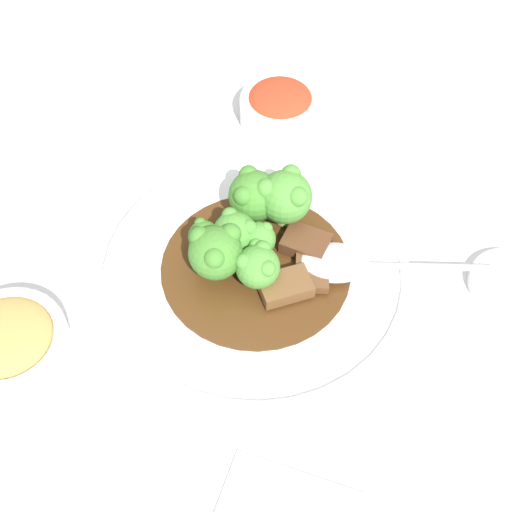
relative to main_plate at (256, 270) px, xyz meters
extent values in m
plane|color=silver|center=(0.00, 0.00, -0.01)|extent=(4.00, 4.00, 0.00)
cylinder|color=white|center=(0.00, 0.00, 0.00)|extent=(0.31, 0.31, 0.01)
torus|color=white|center=(0.00, 0.00, 0.00)|extent=(0.31, 0.31, 0.01)
cylinder|color=#4C2D14|center=(0.00, 0.00, 0.00)|extent=(0.19, 0.19, 0.00)
cube|color=brown|center=(0.03, -0.03, 0.02)|extent=(0.06, 0.05, 0.01)
cube|color=#56331E|center=(0.05, 0.03, 0.02)|extent=(0.05, 0.04, 0.01)
cube|color=brown|center=(0.06, 0.00, 0.01)|extent=(0.04, 0.05, 0.01)
cylinder|color=#7FA84C|center=(-0.02, 0.02, 0.01)|extent=(0.01, 0.01, 0.01)
sphere|color=#4C8E38|center=(-0.02, 0.02, 0.03)|extent=(0.04, 0.04, 0.04)
sphere|color=#4C8E38|center=(-0.01, 0.02, 0.05)|extent=(0.02, 0.02, 0.02)
sphere|color=#4C8E38|center=(-0.03, 0.03, 0.05)|extent=(0.02, 0.02, 0.02)
sphere|color=#4C8E38|center=(-0.03, 0.00, 0.05)|extent=(0.02, 0.02, 0.02)
cylinder|color=#7FA84C|center=(0.00, 0.01, 0.01)|extent=(0.01, 0.01, 0.01)
sphere|color=#4C8E38|center=(0.00, 0.01, 0.03)|extent=(0.03, 0.03, 0.03)
sphere|color=#4C8E38|center=(0.01, 0.02, 0.04)|extent=(0.01, 0.01, 0.01)
sphere|color=#4C8E38|center=(-0.01, 0.02, 0.04)|extent=(0.01, 0.01, 0.01)
sphere|color=#4C8E38|center=(0.00, 0.00, 0.04)|extent=(0.01, 0.01, 0.01)
cylinder|color=#8EB756|center=(0.01, -0.02, 0.01)|extent=(0.01, 0.01, 0.01)
sphere|color=#4C8E38|center=(0.01, -0.02, 0.03)|extent=(0.04, 0.04, 0.04)
sphere|color=#4C8E38|center=(0.01, -0.01, 0.05)|extent=(0.02, 0.02, 0.02)
sphere|color=#4C8E38|center=(-0.01, -0.02, 0.05)|extent=(0.02, 0.02, 0.02)
sphere|color=#4C8E38|center=(0.02, -0.03, 0.05)|extent=(0.02, 0.02, 0.02)
cylinder|color=#7FA84C|center=(-0.01, 0.06, 0.02)|extent=(0.02, 0.02, 0.01)
sphere|color=#427F2D|center=(-0.01, 0.06, 0.04)|extent=(0.05, 0.05, 0.05)
sphere|color=#427F2D|center=(-0.02, 0.08, 0.06)|extent=(0.02, 0.02, 0.02)
sphere|color=#427F2D|center=(-0.02, 0.05, 0.06)|extent=(0.02, 0.02, 0.02)
sphere|color=#427F2D|center=(0.00, 0.06, 0.06)|extent=(0.02, 0.02, 0.02)
cylinder|color=#8EB756|center=(-0.04, -0.01, 0.01)|extent=(0.02, 0.02, 0.01)
sphere|color=#427F2D|center=(-0.04, -0.01, 0.04)|extent=(0.05, 0.05, 0.05)
sphere|color=#427F2D|center=(-0.05, -0.01, 0.05)|extent=(0.02, 0.02, 0.02)
sphere|color=#427F2D|center=(-0.03, -0.03, 0.05)|extent=(0.02, 0.02, 0.02)
sphere|color=#427F2D|center=(-0.02, 0.00, 0.05)|extent=(0.02, 0.02, 0.02)
cylinder|color=#8EB756|center=(0.02, 0.06, 0.02)|extent=(0.02, 0.02, 0.02)
sphere|color=#4C8E38|center=(0.02, 0.06, 0.05)|extent=(0.06, 0.06, 0.06)
sphere|color=#4C8E38|center=(0.00, 0.06, 0.06)|extent=(0.02, 0.02, 0.02)
sphere|color=#4C8E38|center=(0.03, 0.05, 0.06)|extent=(0.02, 0.02, 0.02)
sphere|color=#4C8E38|center=(0.02, 0.08, 0.06)|extent=(0.02, 0.02, 0.02)
cylinder|color=#7FA84C|center=(-0.05, 0.01, 0.01)|extent=(0.01, 0.01, 0.01)
sphere|color=#427F2D|center=(-0.05, 0.01, 0.03)|extent=(0.03, 0.03, 0.03)
sphere|color=#427F2D|center=(-0.06, 0.00, 0.04)|extent=(0.01, 0.01, 0.01)
sphere|color=#427F2D|center=(-0.04, 0.01, 0.04)|extent=(0.01, 0.01, 0.01)
sphere|color=#427F2D|center=(-0.06, 0.02, 0.04)|extent=(0.01, 0.01, 0.01)
ellipsoid|color=#B7B7BC|center=(0.08, 0.01, 0.02)|extent=(0.08, 0.06, 0.01)
cylinder|color=#B7B7BC|center=(0.18, 0.03, 0.01)|extent=(0.13, 0.03, 0.01)
cylinder|color=white|center=(-0.01, 0.23, -0.01)|extent=(0.05, 0.05, 0.01)
cylinder|color=white|center=(-0.01, 0.23, 0.01)|extent=(0.10, 0.10, 0.03)
torus|color=white|center=(-0.01, 0.23, 0.02)|extent=(0.10, 0.10, 0.01)
ellipsoid|color=red|center=(-0.01, 0.23, 0.03)|extent=(0.07, 0.07, 0.02)
cylinder|color=white|center=(-0.21, -0.13, -0.01)|extent=(0.06, 0.06, 0.01)
cylinder|color=white|center=(-0.21, -0.13, 0.01)|extent=(0.11, 0.11, 0.03)
torus|color=white|center=(-0.21, -0.13, 0.02)|extent=(0.11, 0.11, 0.01)
ellipsoid|color=tan|center=(-0.21, -0.13, 0.02)|extent=(0.09, 0.09, 0.02)
cylinder|color=white|center=(0.25, 0.03, -0.01)|extent=(0.08, 0.08, 0.01)
torus|color=white|center=(0.25, 0.03, 0.00)|extent=(0.08, 0.08, 0.01)
camera|label=1|loc=(0.07, -0.41, 0.59)|focal=50.00mm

